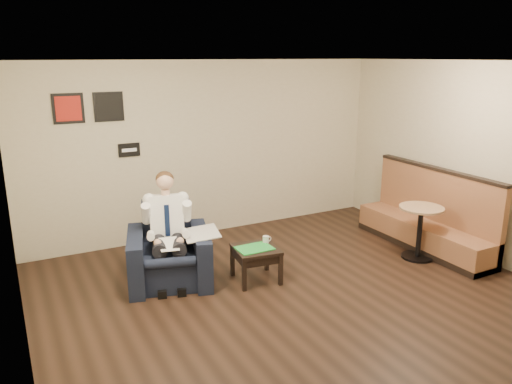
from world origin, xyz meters
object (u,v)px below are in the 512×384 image
armchair (169,246)px  banquette (425,210)px  side_table (256,264)px  green_folder (254,248)px  cafe_table (419,233)px  seated_man (168,236)px  smartphone (255,243)px  coffee_mug (266,239)px

armchair → banquette: (3.83, -0.65, 0.11)m
armchair → side_table: 1.16m
side_table → green_folder: bearing=-154.2°
banquette → green_folder: bearing=177.1°
armchair → banquette: size_ratio=0.43×
cafe_table → seated_man: bearing=167.1°
armchair → green_folder: (0.98, -0.51, -0.04)m
banquette → cafe_table: 0.51m
smartphone → armchair: bearing=-179.4°
side_table → banquette: size_ratio=0.23×
smartphone → cafe_table: 2.44m
smartphone → banquette: bearing=11.4°
side_table → green_folder: 0.24m
green_folder → cafe_table: cafe_table is taller
side_table → green_folder: green_folder is taller
green_folder → coffee_mug: coffee_mug is taller
side_table → banquette: banquette is taller
coffee_mug → cafe_table: size_ratio=0.12×
seated_man → coffee_mug: bearing=3.2°
side_table → smartphone: size_ratio=3.93×
side_table → coffee_mug: (0.20, 0.09, 0.27)m
armchair → smartphone: size_ratio=7.26×
side_table → banquette: bearing=-3.3°
armchair → coffee_mug: 1.27m
side_table → coffee_mug: 0.35m
side_table → smartphone: smartphone is taller
cafe_table → armchair: bearing=165.0°
armchair → seated_man: 0.22m
armchair → cafe_table: armchair is taller
side_table → coffee_mug: coffee_mug is taller
green_folder → coffee_mug: bearing=25.8°
armchair → coffee_mug: bearing=-2.7°
cafe_table → smartphone: bearing=166.1°
banquette → coffee_mug: bearing=174.4°
side_table → cafe_table: bearing=-10.1°
side_table → cafe_table: cafe_table is taller
armchair → cafe_table: (3.45, -0.93, -0.11)m
coffee_mug → banquette: size_ratio=0.04×
green_folder → coffee_mug: (0.23, 0.11, 0.04)m
green_folder → side_table: bearing=25.8°
side_table → smartphone: (0.07, 0.15, 0.23)m
coffee_mug → smartphone: size_ratio=0.68×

